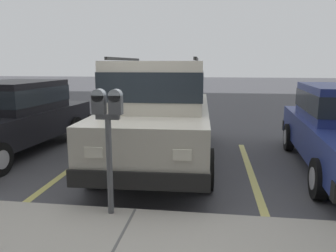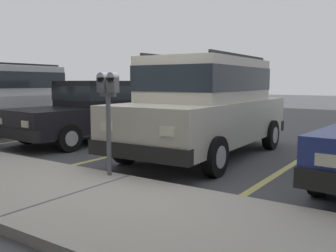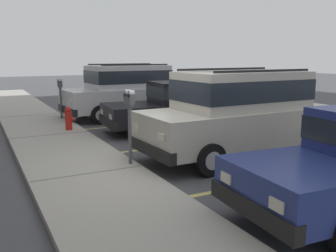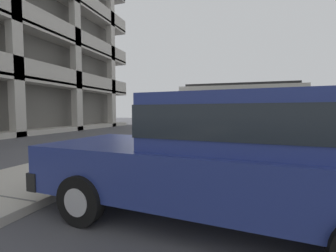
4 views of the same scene
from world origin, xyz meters
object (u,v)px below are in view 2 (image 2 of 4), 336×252
at_px(blue_coupe, 8,96).
at_px(silver_suv, 206,103).
at_px(parking_meter_near, 108,99).
at_px(dark_hatchback, 96,109).

bearing_deg(blue_coupe, silver_suv, 179.00).
distance_m(silver_suv, blue_coupe, 6.52).
height_order(silver_suv, blue_coupe, same).
height_order(blue_coupe, parking_meter_near, blue_coupe).
xyz_separation_m(dark_hatchback, parking_meter_near, (-3.15, 2.90, 0.44)).
xyz_separation_m(silver_suv, dark_hatchback, (3.35, -0.24, -0.27)).
bearing_deg(dark_hatchback, parking_meter_near, 142.07).
xyz_separation_m(silver_suv, blue_coupe, (6.51, 0.23, 0.00)).
relative_size(dark_hatchback, parking_meter_near, 3.01).
bearing_deg(dark_hatchback, silver_suv, -179.34).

